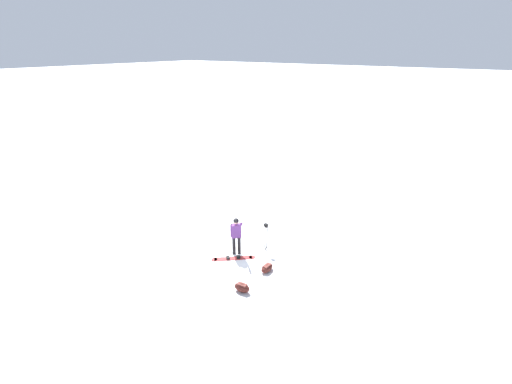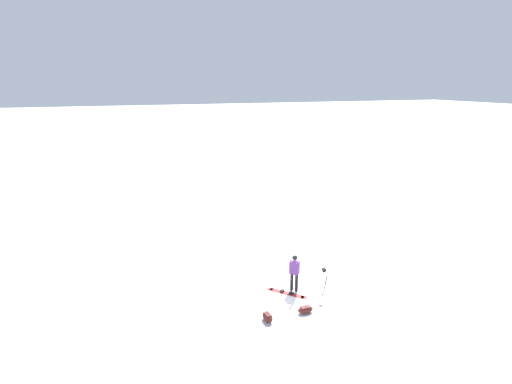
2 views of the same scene
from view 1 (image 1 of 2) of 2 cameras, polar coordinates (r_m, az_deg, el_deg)
name	(u,v)px [view 1 (image 1 of 2)]	position (r m, az deg, el deg)	size (l,w,h in m)	color
ground_plane	(230,262)	(15.79, -3.89, -10.44)	(300.00, 300.00, 0.00)	white
snowboarder	(236,233)	(15.83, -2.99, -6.14)	(0.50, 0.74, 1.68)	black
snowboard	(233,258)	(15.98, -3.45, -9.92)	(1.32, 1.43, 0.10)	#B23333
gear_bag_large	(267,268)	(15.09, 1.67, -11.36)	(0.64, 0.34, 0.29)	#4C1E19
camera_tripod	(266,231)	(16.13, 1.53, -5.95)	(0.58, 0.54, 1.27)	#262628
gear_bag_small	(242,287)	(13.99, -2.12, -14.19)	(0.37, 0.63, 0.34)	#4C1E19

